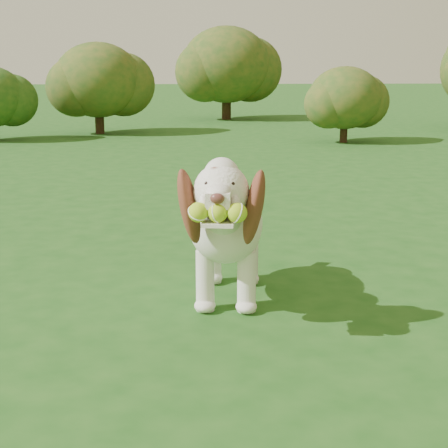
{
  "coord_description": "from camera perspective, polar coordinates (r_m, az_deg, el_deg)",
  "views": [
    {
      "loc": [
        -0.22,
        -3.57,
        1.26
      ],
      "look_at": [
        -0.0,
        -0.33,
        0.49
      ],
      "focal_mm": 55.0,
      "sensor_mm": 36.0,
      "label": 1
    }
  ],
  "objects": [
    {
      "name": "shrub_c",
      "position": [
        11.34,
        10.02,
        10.28
      ],
      "size": [
        1.17,
        1.17,
        1.21
      ],
      "color": "#382314",
      "rests_on": "ground"
    },
    {
      "name": "shrub_i",
      "position": [
        15.86,
        0.2,
        13.1
      ],
      "size": [
        2.01,
        2.01,
        2.08
      ],
      "color": "#382314",
      "rests_on": "ground"
    },
    {
      "name": "dog",
      "position": [
        3.6,
        0.3,
        0.23
      ],
      "size": [
        0.54,
        1.29,
        0.84
      ],
      "rotation": [
        0.0,
        0.0,
        -0.14
      ],
      "color": "white",
      "rests_on": "ground"
    },
    {
      "name": "ground",
      "position": [
        3.79,
        -0.26,
        -6.12
      ],
      "size": [
        80.0,
        80.0,
        0.0
      ],
      "primitive_type": "plane",
      "color": "#1B4D16",
      "rests_on": "ground"
    },
    {
      "name": "shrub_b",
      "position": [
        12.81,
        -10.44,
        11.68
      ],
      "size": [
        1.58,
        1.58,
        1.63
      ],
      "color": "#382314",
      "rests_on": "ground"
    }
  ]
}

